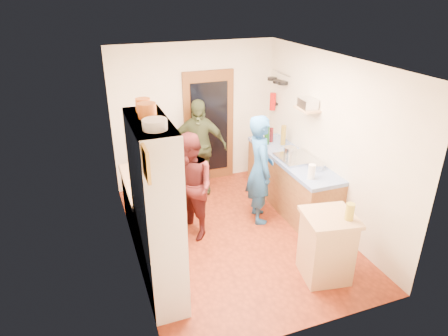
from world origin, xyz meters
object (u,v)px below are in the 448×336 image
person_left (190,186)px  person_back (199,147)px  right_counter_base (290,183)px  hutch_body (157,212)px  island_base (326,248)px  person_hob (263,170)px

person_left → person_back: size_ratio=0.93×
person_left → right_counter_base: bearing=79.1°
person_left → hutch_body: bearing=-51.7°
island_base → person_left: (-1.33, 1.55, 0.38)m
hutch_body → person_left: bearing=56.8°
person_left → person_hob: bearing=71.5°
hutch_body → island_base: bearing=-13.7°
person_left → person_back: person_back is taller
hutch_body → island_base: (2.02, -0.49, -0.67)m
hutch_body → right_counter_base: size_ratio=1.00×
right_counter_base → person_hob: 0.83m
hutch_body → island_base: hutch_body is taller
hutch_body → person_left: 1.30m
person_hob → person_back: person_hob is taller
hutch_body → person_back: hutch_body is taller
right_counter_base → person_left: person_left is taller
person_hob → person_back: bearing=37.1°
right_counter_base → person_hob: size_ratio=1.26×
person_left → island_base: bearing=22.1°
hutch_body → island_base: size_ratio=2.56×
hutch_body → right_counter_base: (2.50, 1.30, -0.68)m
right_counter_base → person_hob: person_hob is taller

